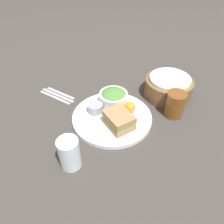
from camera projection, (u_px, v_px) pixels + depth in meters
The scene contains 12 objects.
ground_plane at pixel (112, 119), 0.84m from camera, with size 4.00×4.00×0.00m, color #3D3833.
plate at pixel (112, 117), 0.84m from camera, with size 0.30×0.30×0.02m, color silver.
sandwich at pixel (119, 120), 0.77m from camera, with size 0.10×0.09×0.06m.
salad_bowl at pixel (113, 97), 0.87m from camera, with size 0.11×0.11×0.06m.
dressing_cup at pixel (95, 108), 0.84m from camera, with size 0.06×0.06×0.03m, color #99999E.
orange_wedge at pixel (130, 107), 0.84m from camera, with size 0.04×0.04×0.04m, color orange.
drink_glass at pixel (175, 104), 0.83m from camera, with size 0.07×0.07×0.10m, color brown.
bread_basket at pixel (168, 87), 0.93m from camera, with size 0.20×0.20×0.09m.
fork at pixel (55, 97), 0.94m from camera, with size 0.17×0.01×0.01m, color #B2B2B7.
knife at pixel (58, 95), 0.95m from camera, with size 0.18×0.01×0.01m, color #B2B2B7.
spoon at pixel (61, 93), 0.96m from camera, with size 0.15×0.01×0.01m, color #B2B2B7.
water_glass at pixel (69, 153), 0.65m from camera, with size 0.07×0.07×0.11m, color silver.
Camera 1 is at (0.50, -0.36, 0.58)m, focal length 35.00 mm.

